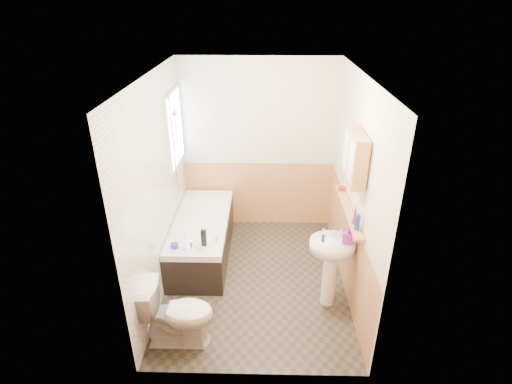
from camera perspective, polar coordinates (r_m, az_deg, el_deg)
floor at (r=5.14m, az=-0.04°, el=-12.30°), size 2.80×2.80×0.00m
ceiling at (r=4.06m, az=-0.05°, el=16.28°), size 2.80×2.80×0.00m
wall_back at (r=5.76m, az=0.29°, el=6.53°), size 2.20×0.02×2.50m
wall_front at (r=3.26m, az=-0.64°, el=-10.79°), size 2.20×0.02×2.50m
wall_left at (r=4.62m, az=-13.94°, el=0.41°), size 0.02×2.80×2.50m
wall_right at (r=4.57m, az=13.99°, el=0.13°), size 0.02×2.80×2.50m
wainscot_right at (r=4.94m, az=12.79°, el=-7.67°), size 0.01×2.80×1.00m
wainscot_front at (r=3.78m, az=-0.56°, el=-19.65°), size 2.20×0.01×1.00m
wainscot_back at (r=6.04m, az=0.27°, el=-0.24°), size 2.20×0.01×1.00m
tile_cladding_left at (r=4.61m, az=-13.68°, el=0.41°), size 0.01×2.80×2.50m
tile_return_back at (r=5.64m, az=-7.23°, el=11.22°), size 0.75×0.01×1.50m
window at (r=5.32m, az=-11.46°, el=8.83°), size 0.03×0.79×0.99m
bathtub at (r=5.44m, az=-7.67°, el=-6.28°), size 0.70×1.68×0.71m
shower_riser at (r=5.09m, az=-11.73°, el=7.59°), size 0.11×0.08×1.27m
toilet at (r=4.24m, az=-11.16°, el=-16.66°), size 0.73×0.41×0.72m
sink at (r=4.52m, az=10.70°, el=-9.37°), size 0.50×0.40×0.97m
pine_shelf at (r=4.59m, az=13.03°, el=-2.51°), size 0.10×1.24×0.03m
medicine_cabinet at (r=4.18m, az=13.95°, el=4.88°), size 0.15×0.57×0.52m
foam_can at (r=4.18m, az=14.25°, el=-4.19°), size 0.07×0.07×0.17m
green_bottle at (r=4.25m, az=14.00°, el=-2.97°), size 0.06×0.06×0.25m
black_jar at (r=4.98m, az=12.12°, el=0.51°), size 0.08×0.08×0.05m
soap_bottle at (r=4.33m, az=12.92°, el=-6.63°), size 0.15×0.22×0.09m
clear_bottle at (r=4.31m, az=9.56°, el=-6.53°), size 0.03×0.03×0.09m
blue_gel at (r=4.71m, az=-7.47°, el=-6.50°), size 0.07×0.05×0.22m
cream_jar at (r=4.77m, az=-11.53°, el=-7.54°), size 0.11×0.11×0.06m
orange_bottle at (r=4.78m, az=-5.67°, el=-6.74°), size 0.03×0.03×0.09m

